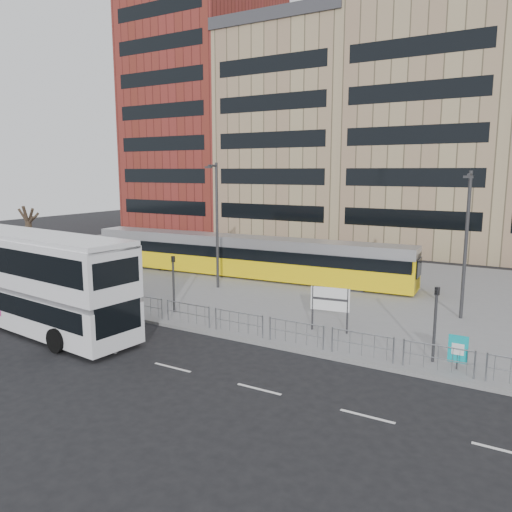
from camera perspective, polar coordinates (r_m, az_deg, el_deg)
The scene contains 16 objects.
ground at distance 24.81m, azimuth -7.16°, elevation -8.61°, with size 120.00×120.00×0.00m, color black.
plaza at distance 34.72m, azimuth 4.94°, elevation -3.12°, with size 64.00×24.00×0.15m, color gray.
kerb at distance 24.82m, azimuth -7.10°, elevation -8.41°, with size 64.00×0.25×0.17m, color gray.
building_row at distance 54.69m, azimuth 17.08°, elevation 14.70°, with size 70.40×18.40×31.20m.
pedestrian_barrier at distance 23.80m, azimuth -2.62°, elevation -6.86°, with size 32.07×0.07×1.10m.
road_markings at distance 21.31m, azimuth -11.64°, elevation -11.84°, with size 62.00×0.12×0.01m, color white.
double_decker_bus at distance 26.52m, azimuth -23.64°, elevation -2.37°, with size 12.19×3.95×4.79m.
tram at distance 36.43m, azimuth -1.66°, elevation 0.00°, with size 24.98×3.92×2.93m.
station_sign at distance 24.05m, azimuth 8.46°, elevation -5.12°, with size 1.87×0.35×2.16m.
ad_panel at distance 21.08m, azimuth 22.08°, elevation -9.89°, with size 0.73×0.07×1.37m.
pedestrian at distance 34.10m, azimuth -15.25°, elevation -1.85°, with size 0.72×0.47×1.96m, color black.
traffic_light_west at distance 27.33m, azimuth -9.43°, elevation -2.33°, with size 0.18×0.21×3.10m.
traffic_light_east at distance 21.20m, azimuth 19.83°, elevation -6.31°, with size 0.22×0.24×3.10m.
lamp_post_west at distance 32.41m, azimuth -4.54°, elevation 4.06°, with size 0.45×1.04×8.13m.
lamp_post_east at distance 27.55m, azimuth 22.88°, elevation 1.79°, with size 0.45×1.04×7.63m.
bare_tree at distance 39.87m, azimuth -24.72°, elevation 5.41°, with size 4.23×4.23×7.17m.
Camera 1 is at (14.40, -18.64, 7.76)m, focal length 35.00 mm.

